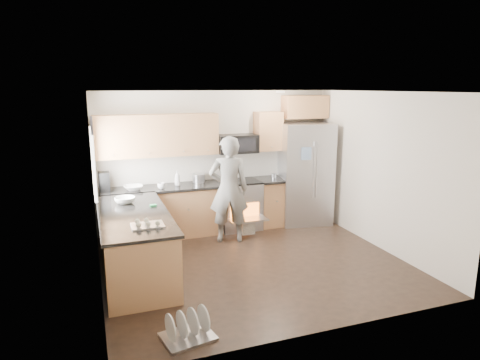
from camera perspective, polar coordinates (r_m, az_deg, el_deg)
name	(u,v)px	position (r m, az deg, el deg)	size (l,w,h in m)	color
ground	(254,263)	(6.72, 1.90, -11.06)	(4.50, 4.50, 0.00)	black
room_shell	(252,156)	(6.25, 1.63, 3.17)	(4.54, 4.04, 2.62)	beige
back_cabinet_run	(189,182)	(7.86, -6.75, -0.28)	(4.45, 0.64, 2.50)	#B37347
peninsula	(135,243)	(6.40, -13.82, -8.21)	(0.96, 2.36, 1.02)	#B37347
stove_range	(239,194)	(8.13, -0.16, -1.85)	(0.76, 0.97, 1.79)	#B7B7BC
refrigerator	(305,174)	(8.53, 8.67, 0.86)	(1.09, 0.91, 1.98)	#B7B7BC
person	(229,189)	(7.38, -1.51, -1.27)	(0.68, 0.45, 1.87)	gray
dish_rack	(188,331)	(4.94, -7.00, -19.31)	(0.61, 0.53, 0.33)	#B7B7BC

